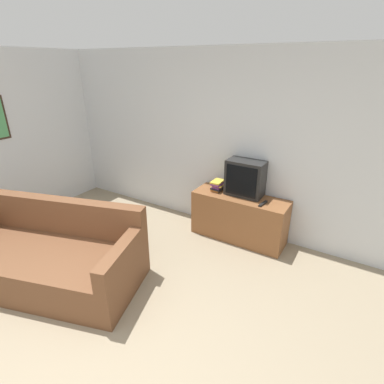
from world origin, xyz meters
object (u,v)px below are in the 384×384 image
(book_stack, at_px, (218,185))
(remote_on_stand, at_px, (263,204))
(tv_stand, at_px, (239,217))
(couch, at_px, (49,258))
(television, at_px, (245,178))

(book_stack, distance_m, remote_on_stand, 0.74)
(book_stack, bearing_deg, tv_stand, -4.00)
(couch, height_order, book_stack, couch)
(book_stack, height_order, remote_on_stand, book_stack)
(remote_on_stand, bearing_deg, couch, -134.27)
(television, distance_m, remote_on_stand, 0.45)
(television, height_order, book_stack, television)
(tv_stand, height_order, television, television)
(tv_stand, distance_m, remote_on_stand, 0.50)
(television, relative_size, couch, 0.22)
(television, height_order, couch, television)
(couch, bearing_deg, book_stack, 43.25)
(tv_stand, height_order, couch, couch)
(television, xyz_separation_m, book_stack, (-0.39, -0.05, -0.17))
(tv_stand, xyz_separation_m, couch, (-1.52, -2.02, -0.04))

